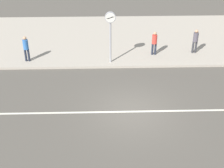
{
  "coord_description": "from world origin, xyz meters",
  "views": [
    {
      "loc": [
        -1.43,
        -12.91,
        9.2
      ],
      "look_at": [
        -1.01,
        1.44,
        0.8
      ],
      "focal_mm": 50.0,
      "sensor_mm": 36.0,
      "label": 1
    }
  ],
  "objects_px": {
    "pedestrian_by_shop": "(195,39)",
    "pedestrian_near_clock": "(154,41)",
    "street_clock": "(110,25)",
    "pedestrian_mid_kerb": "(26,47)"
  },
  "relations": [
    {
      "from": "pedestrian_mid_kerb",
      "to": "pedestrian_by_shop",
      "type": "distance_m",
      "value": 11.29
    },
    {
      "from": "street_clock",
      "to": "pedestrian_mid_kerb",
      "type": "relative_size",
      "value": 1.95
    },
    {
      "from": "pedestrian_near_clock",
      "to": "pedestrian_mid_kerb",
      "type": "bearing_deg",
      "value": -174.72
    },
    {
      "from": "pedestrian_near_clock",
      "to": "street_clock",
      "type": "bearing_deg",
      "value": -160.11
    },
    {
      "from": "pedestrian_near_clock",
      "to": "pedestrian_by_shop",
      "type": "xyz_separation_m",
      "value": [
        2.83,
        0.22,
        0.03
      ]
    },
    {
      "from": "street_clock",
      "to": "pedestrian_mid_kerb",
      "type": "distance_m",
      "value": 5.64
    },
    {
      "from": "pedestrian_near_clock",
      "to": "pedestrian_mid_kerb",
      "type": "xyz_separation_m",
      "value": [
        -8.41,
        -0.78,
        0.05
      ]
    },
    {
      "from": "pedestrian_by_shop",
      "to": "pedestrian_near_clock",
      "type": "bearing_deg",
      "value": -175.63
    },
    {
      "from": "street_clock",
      "to": "pedestrian_mid_kerb",
      "type": "height_order",
      "value": "street_clock"
    },
    {
      "from": "street_clock",
      "to": "pedestrian_mid_kerb",
      "type": "xyz_separation_m",
      "value": [
        -5.43,
        0.3,
        -1.51
      ]
    }
  ]
}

